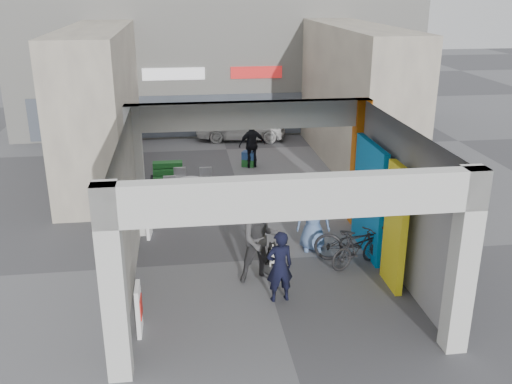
{
  "coord_description": "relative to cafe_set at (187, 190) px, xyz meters",
  "views": [
    {
      "loc": [
        -1.79,
        -12.37,
        6.34
      ],
      "look_at": [
        0.01,
        1.0,
        1.41
      ],
      "focal_mm": 40.0,
      "sensor_mm": 36.0,
      "label": 1
    }
  ],
  "objects": [
    {
      "name": "man_crates",
      "position": [
        2.45,
        3.1,
        0.53
      ],
      "size": [
        1.07,
        0.63,
        1.71
      ],
      "primitive_type": "imported",
      "rotation": [
        0.0,
        0.0,
        3.37
      ],
      "color": "black",
      "rests_on": "ground"
    },
    {
      "name": "bollard_center",
      "position": [
        1.81,
        -2.03,
        0.16
      ],
      "size": [
        0.09,
        0.09,
        0.97
      ],
      "primitive_type": "cylinder",
      "color": "gray",
      "rests_on": "ground"
    },
    {
      "name": "cafe_set",
      "position": [
        0.0,
        0.0,
        0.0
      ],
      "size": [
        1.51,
        1.22,
        0.91
      ],
      "rotation": [
        0.0,
        0.0,
        0.12
      ],
      "color": "#A5A5AA",
      "rests_on": "ground"
    },
    {
      "name": "bollard_right",
      "position": [
        3.42,
        -2.18,
        0.17
      ],
      "size": [
        0.09,
        0.09,
        0.99
      ],
      "primitive_type": "cylinder",
      "color": "gray",
      "rests_on": "ground"
    },
    {
      "name": "bicycle_front",
      "position": [
        3.99,
        -4.79,
        0.22
      ],
      "size": [
        2.18,
        1.28,
        1.08
      ],
      "primitive_type": "imported",
      "rotation": [
        0.0,
        0.0,
        1.28
      ],
      "color": "black",
      "rests_on": "ground"
    },
    {
      "name": "bollard_left",
      "position": [
        -0.03,
        -2.06,
        0.14
      ],
      "size": [
        0.09,
        0.09,
        0.93
      ],
      "primitive_type": "cylinder",
      "color": "gray",
      "rests_on": "ground"
    },
    {
      "name": "far_building",
      "position": [
        1.71,
        9.59,
        3.67
      ],
      "size": [
        18.0,
        4.08,
        8.0
      ],
      "color": "beige",
      "rests_on": "ground"
    },
    {
      "name": "man_elderly",
      "position": [
        3.09,
        -3.96,
        0.53
      ],
      "size": [
        0.9,
        0.65,
        1.7
      ],
      "primitive_type": "imported",
      "rotation": [
        0.0,
        0.0,
        -0.13
      ],
      "color": "#5F7FB9",
      "rests_on": "ground"
    },
    {
      "name": "crate_stack",
      "position": [
        2.34,
        3.22,
        -0.04
      ],
      "size": [
        0.55,
        0.5,
        0.56
      ],
      "rotation": [
        0.0,
        0.0,
        -0.42
      ],
      "color": "#185725",
      "rests_on": "ground"
    },
    {
      "name": "produce_stand",
      "position": [
        -0.58,
        1.46,
        -0.02
      ],
      "size": [
        1.17,
        0.63,
        0.77
      ],
      "rotation": [
        0.0,
        0.0,
        -0.2
      ],
      "color": "black",
      "rests_on": "ground"
    },
    {
      "name": "border_collie",
      "position": [
        1.94,
        -4.65,
        -0.08
      ],
      "size": [
        0.23,
        0.45,
        0.62
      ],
      "rotation": [
        0.0,
        0.0,
        -0.38
      ],
      "color": "black",
      "rests_on": "ground"
    },
    {
      "name": "white_van",
      "position": [
        2.48,
        7.1,
        0.32
      ],
      "size": [
        3.97,
        2.04,
        1.29
      ],
      "primitive_type": "imported",
      "rotation": [
        0.0,
        0.0,
        1.43
      ],
      "color": "silver",
      "rests_on": "ground"
    },
    {
      "name": "man_with_dog",
      "position": [
        1.83,
        -6.3,
        0.47
      ],
      "size": [
        0.63,
        0.46,
        1.59
      ],
      "primitive_type": "imported",
      "rotation": [
        0.0,
        0.0,
        3.29
      ],
      "color": "black",
      "rests_on": "ground"
    },
    {
      "name": "man_back_turned",
      "position": [
        1.56,
        -5.38,
        0.68
      ],
      "size": [
        1.07,
        0.88,
        2.02
      ],
      "primitive_type": "imported",
      "rotation": [
        0.0,
        0.0,
        0.13
      ],
      "color": "#444346",
      "rests_on": "ground"
    },
    {
      "name": "plaza_bldg_left",
      "position": [
        -2.79,
        3.1,
        2.18
      ],
      "size": [
        2.0,
        9.0,
        5.0
      ],
      "primitive_type": "cube",
      "color": "#C0B69F",
      "rests_on": "ground"
    },
    {
      "name": "arcade_canopy",
      "position": [
        2.25,
        -5.22,
        1.98
      ],
      "size": [
        6.4,
        6.45,
        6.4
      ],
      "color": "silver",
      "rests_on": "ground"
    },
    {
      "name": "advert_board_near",
      "position": [
        -1.04,
        -7.12,
        0.18
      ],
      "size": [
        0.1,
        0.55,
        1.0
      ],
      "rotation": [
        0.0,
        0.0,
        -0.0
      ],
      "color": "silver",
      "rests_on": "ground"
    },
    {
      "name": "plaza_bldg_right",
      "position": [
        6.21,
        3.1,
        2.18
      ],
      "size": [
        2.0,
        9.0,
        5.0
      ],
      "primitive_type": "cube",
      "color": "#C0B69F",
      "rests_on": "ground"
    },
    {
      "name": "ground",
      "position": [
        1.71,
        -4.4,
        -0.32
      ],
      "size": [
        90.0,
        90.0,
        0.0
      ],
      "primitive_type": "plane",
      "color": "slate",
      "rests_on": "ground"
    },
    {
      "name": "bicycle_rear",
      "position": [
        3.93,
        -5.02,
        0.14
      ],
      "size": [
        1.58,
        1.03,
        0.93
      ],
      "primitive_type": "imported",
      "rotation": [
        0.0,
        0.0,
        2.0
      ],
      "color": "black",
      "rests_on": "ground"
    },
    {
      "name": "advert_board_far",
      "position": [
        -1.04,
        -2.63,
        0.18
      ],
      "size": [
        0.14,
        0.56,
        1.0
      ],
      "rotation": [
        0.0,
        0.0,
        -0.09
      ],
      "color": "silver",
      "rests_on": "ground"
    }
  ]
}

